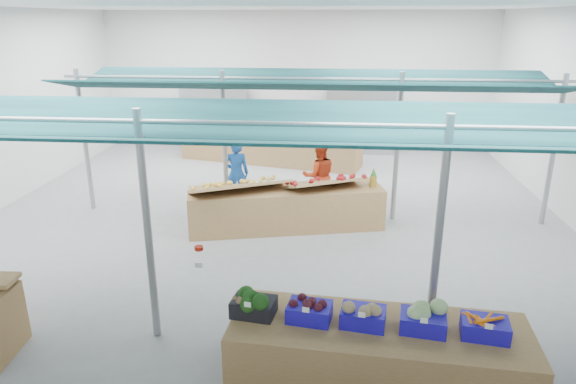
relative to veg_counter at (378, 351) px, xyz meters
name	(u,v)px	position (x,y,z in m)	size (l,w,h in m)	color
floor	(271,223)	(-1.83, 4.54, -0.33)	(13.00, 13.00, 0.00)	slate
hall	(278,83)	(-1.83, 5.98, 2.32)	(13.00, 13.00, 13.00)	silver
pole_grid	(302,161)	(-1.08, 2.79, 1.48)	(10.00, 4.60, 3.00)	gray
awnings	(303,100)	(-1.08, 2.79, 2.45)	(9.50, 7.08, 0.30)	black
back_shelving_left	(215,118)	(-4.33, 10.54, 0.67)	(2.00, 0.50, 2.00)	#B23F33
back_shelving_right	(360,121)	(0.17, 10.54, 0.67)	(2.00, 0.50, 2.00)	#B23F33
veg_counter	(378,351)	(0.00, 0.00, 0.00)	(3.39, 1.13, 0.66)	brown
fruit_counter	(286,208)	(-1.49, 4.34, 0.08)	(3.79, 0.90, 0.81)	brown
far_counter	(270,146)	(-2.43, 9.20, 0.14)	(5.22, 1.04, 0.94)	brown
vendor_left	(236,174)	(-2.69, 5.44, 0.43)	(0.55, 0.36, 1.52)	#164790
vendor_right	(319,176)	(-0.89, 5.44, 0.43)	(0.74, 0.57, 1.52)	#B53316
crate_broccoli	(254,303)	(-1.46, 0.11, 0.49)	(0.55, 0.44, 0.35)	black
crate_beets	(310,309)	(-0.80, 0.06, 0.46)	(0.55, 0.44, 0.29)	#1A0FAD
crate_celeriac	(363,313)	(-0.19, 0.01, 0.47)	(0.55, 0.44, 0.31)	#1A0FAD
crate_cabbage	(423,318)	(0.47, -0.03, 0.49)	(0.55, 0.44, 0.35)	#1A0FAD
crate_carrots	(485,327)	(1.13, -0.08, 0.44)	(0.55, 0.44, 0.29)	#1A0FAD
sparrow	(238,300)	(-1.62, 0.00, 0.58)	(0.12, 0.09, 0.11)	brown
pole_ribbon	(199,250)	(-2.31, 0.92, 0.75)	(0.12, 0.12, 0.28)	#AC1A0B
apple_heap_yellow	(240,184)	(-2.35, 4.05, 0.65)	(2.01, 1.47, 0.27)	#997247
apple_heap_red	(326,181)	(-0.72, 4.43, 0.65)	(1.65, 1.29, 0.27)	#997247
pineapple	(373,178)	(0.20, 4.65, 0.66)	(0.14, 0.14, 0.39)	#8C6019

